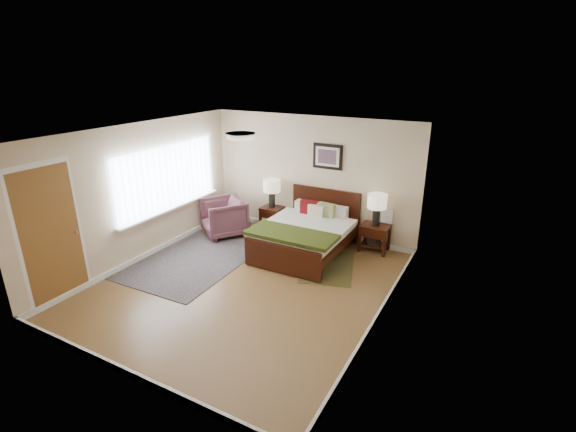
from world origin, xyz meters
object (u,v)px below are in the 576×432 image
Objects in this scene: nightstand_left at (272,213)px; lamp_right at (377,204)px; bed at (306,230)px; lamp_left at (272,188)px; nightstand_right at (374,235)px; rug_persian at (193,260)px; armchair at (224,217)px.

nightstand_left is 0.87× the size of lamp_right.
bed is 3.17× the size of lamp_left.
nightstand_right is 0.22× the size of rug_persian.
armchair is (-3.07, -0.69, 0.06)m from nightstand_right.
rug_persian is at bearing -104.69° from nightstand_left.
armchair is at bearing 179.59° from bed.
lamp_left is at bearing 179.69° from nightstand_right.
armchair is 0.34× the size of rug_persian.
lamp_right reaches higher than nightstand_left.
lamp_left reaches higher than bed.
rug_persian is at bearing -43.01° from armchair.
bed is 1.34m from nightstand_right.
lamp_left is 2.30m from rug_persian.
lamp_left is at bearing 78.79° from armchair.
lamp_left is (-2.30, 0.01, 0.63)m from nightstand_right.
lamp_left is at bearing 148.45° from bed.
nightstand_left is at bearing -179.51° from lamp_right.
lamp_right is (1.13, 0.72, 0.49)m from bed.
nightstand_right reaches higher than rug_persian.
nightstand_right is 0.89× the size of lamp_right.
lamp_left is (-1.17, 0.72, 0.48)m from bed.
lamp_right is 3.20m from armchair.
bed is at bearing 35.97° from armchair.
bed is 3.56× the size of nightstand_right.
lamp_right is at bearing 0.49° from nightstand_left.
bed is 3.17× the size of lamp_right.
rug_persian is (-1.70, -1.31, -0.48)m from bed.
nightstand_left is 2.37m from lamp_right.
nightstand_left is 2.30m from nightstand_right.
bed is at bearing -147.82° from nightstand_right.
nightstand_right is at bearing 32.18° from bed.
nightstand_right is 3.15m from armchair.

